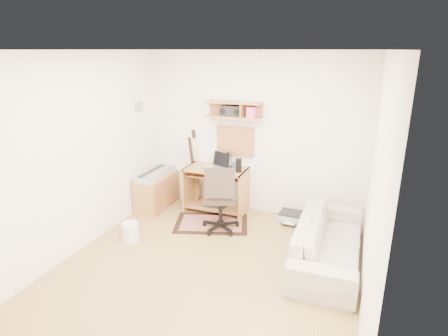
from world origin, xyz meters
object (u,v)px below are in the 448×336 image
at_px(task_chair, 220,197).
at_px(sofa, 329,234).
at_px(cabinet, 157,191).
at_px(printer, 292,216).
at_px(desk, 216,190).

distance_m(task_chair, sofa, 1.65).
relative_size(cabinet, printer, 2.29).
relative_size(desk, sofa, 0.51).
xyz_separation_m(desk, printer, (1.27, 0.03, -0.29)).
distance_m(cabinet, sofa, 3.06).
distance_m(task_chair, cabinet, 1.45).
height_order(task_chair, cabinet, task_chair).
relative_size(task_chair, printer, 2.67).
height_order(desk, task_chair, task_chair).
xyz_separation_m(cabinet, printer, (2.31, 0.21, -0.19)).
distance_m(cabinet, printer, 2.33).
relative_size(desk, task_chair, 0.95).
bearing_deg(printer, desk, -175.67).
bearing_deg(sofa, task_chair, 78.11).
distance_m(printer, sofa, 1.22).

